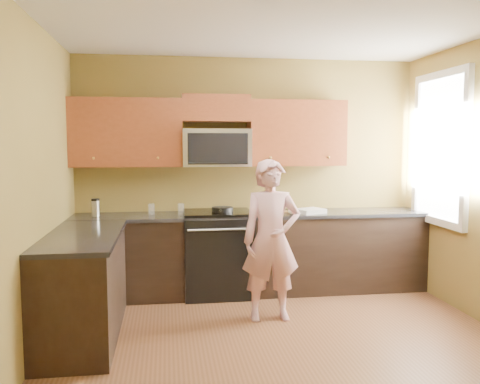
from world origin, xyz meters
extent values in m
plane|color=brown|center=(0.00, 0.00, 0.00)|extent=(4.00, 4.00, 0.00)
plane|color=white|center=(0.00, 0.00, 2.70)|extent=(4.00, 4.00, 0.00)
plane|color=brown|center=(0.00, 2.00, 1.35)|extent=(4.00, 0.00, 4.00)
plane|color=brown|center=(0.00, -2.00, 1.35)|extent=(4.00, 0.00, 4.00)
plane|color=brown|center=(-2.00, 0.00, 1.35)|extent=(0.00, 4.00, 4.00)
cube|color=black|center=(0.00, 1.70, 0.44)|extent=(4.00, 0.60, 0.88)
cube|color=black|center=(-1.70, 0.60, 0.44)|extent=(0.60, 1.60, 0.88)
cube|color=black|center=(0.00, 1.69, 0.90)|extent=(4.00, 0.62, 0.04)
cube|color=black|center=(-1.69, 0.60, 0.90)|extent=(0.62, 1.60, 0.04)
cube|color=brown|center=(-0.40, 1.83, 2.10)|extent=(0.76, 0.33, 0.30)
imported|color=#D66B7D|center=(0.03, 0.80, 0.78)|extent=(0.57, 0.37, 1.56)
cube|color=#B27F47|center=(0.37, 1.69, 0.93)|extent=(0.14, 0.14, 0.01)
ellipsoid|color=silver|center=(0.22, 1.53, 0.95)|extent=(0.14, 0.15, 0.06)
ellipsoid|color=silver|center=(0.44, 1.54, 0.95)|extent=(0.13, 0.14, 0.07)
cube|color=silver|center=(0.64, 1.59, 0.95)|extent=(0.37, 0.34, 0.05)
cylinder|color=silver|center=(-1.13, 1.74, 0.98)|extent=(0.09, 0.09, 0.12)
cylinder|color=silver|center=(-0.80, 1.70, 0.98)|extent=(0.08, 0.08, 0.12)
camera|label=1|loc=(-0.96, -3.88, 1.71)|focal=37.63mm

